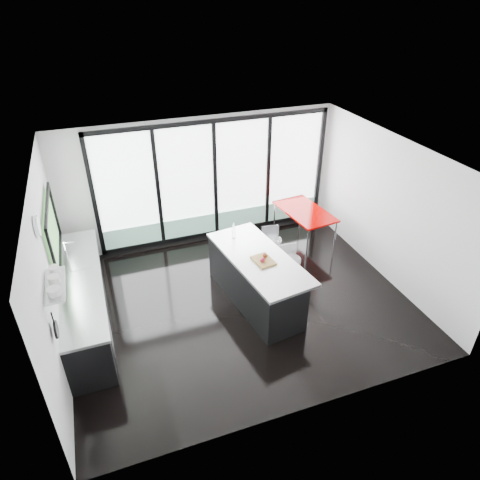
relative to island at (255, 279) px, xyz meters
name	(u,v)px	position (x,y,z in m)	size (l,w,h in m)	color
floor	(240,301)	(-0.26, 0.05, -0.48)	(6.00, 5.00, 0.00)	black
ceiling	(241,159)	(-0.26, 0.05, 2.32)	(6.00, 5.00, 0.00)	white
wall_back	(214,185)	(0.01, 2.51, 0.79)	(6.00, 0.09, 2.80)	silver
wall_front	(310,336)	(-0.26, -2.45, 0.92)	(6.00, 0.00, 2.80)	silver
wall_left	(51,254)	(-3.23, 0.32, 1.08)	(0.26, 5.00, 2.80)	silver
wall_right	(389,209)	(2.74, 0.05, 0.92)	(0.00, 5.00, 2.80)	silver
counter_cabinets	(85,300)	(-2.93, 0.45, -0.02)	(0.69, 3.24, 1.36)	black
island	(255,279)	(0.00, 0.00, 0.00)	(1.30, 2.44, 1.23)	black
bar_stool_near	(289,275)	(0.71, 0.03, -0.11)	(0.47, 0.47, 0.75)	silver
bar_stool_far	(271,254)	(0.69, 0.82, -0.12)	(0.45, 0.45, 0.72)	silver
red_table	(304,226)	(1.82, 1.60, -0.09)	(0.83, 1.45, 0.78)	#9D0200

